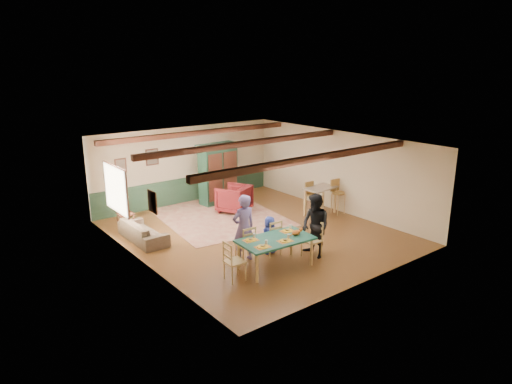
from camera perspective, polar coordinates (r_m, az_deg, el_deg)
floor at (r=13.49m, az=-0.02°, el=-5.11°), size 8.00×8.00×0.00m
wall_back at (r=16.32m, az=-8.69°, el=3.36°), size 7.00×0.02×2.70m
wall_left at (r=11.35m, az=-14.11°, el=-2.46°), size 0.02×8.00×2.70m
wall_right at (r=15.40m, az=10.33°, el=2.54°), size 0.02×8.00×2.70m
ceiling at (r=12.78m, az=-0.02°, el=6.28°), size 7.00×8.00×0.02m
wainscot_back at (r=16.52m, az=-8.52°, el=0.30°), size 6.95×0.03×0.90m
ceiling_beam_front at (r=11.10m, az=7.31°, el=4.21°), size 6.95×0.16×0.16m
ceiling_beam_mid at (r=13.11m, az=-1.10°, el=6.11°), size 6.95×0.16×0.16m
ceiling_beam_back at (r=15.24m, az=-7.02°, el=7.37°), size 6.95×0.16×0.16m
window_left at (r=12.83m, az=-17.17°, el=0.34°), size 0.06×1.60×1.30m
picture_left_wall at (r=10.72m, az=-12.79°, el=-1.21°), size 0.04×0.42×0.52m
picture_back_a at (r=15.63m, az=-12.86°, el=4.28°), size 0.45×0.04×0.55m
picture_back_b at (r=15.24m, az=-16.56°, el=3.15°), size 0.38×0.04×0.48m
dining_table at (r=11.15m, az=2.44°, el=-7.67°), size 1.87×1.12×0.75m
dining_chair_far_left at (r=11.45m, az=-1.33°, el=-6.46°), size 0.45×0.47×0.95m
dining_chair_far_right at (r=11.87m, az=1.95°, el=-5.64°), size 0.45×0.47×0.95m
dining_chair_end_left at (r=10.53m, az=-2.67°, el=-8.56°), size 0.47×0.45×0.95m
dining_chair_end_right at (r=11.79m, az=7.00°, el=-5.92°), size 0.47×0.45×0.95m
person_man at (r=11.38m, az=-1.56°, el=-4.53°), size 0.66×0.46×1.73m
person_woman at (r=11.72m, az=7.43°, el=-4.22°), size 0.68×0.85×1.65m
person_child at (r=11.92m, az=1.72°, el=-5.40°), size 0.51×0.35×1.01m
cat at (r=11.22m, az=5.06°, el=-5.00°), size 0.37×0.16×0.18m
place_setting_near_left at (r=10.50m, az=0.85°, el=-6.64°), size 0.42×0.33×0.11m
place_setting_near_center at (r=10.86m, az=3.69°, el=-5.89°), size 0.42×0.33×0.11m
place_setting_far_left at (r=10.89m, az=-0.67°, el=-5.80°), size 0.42×0.33×0.11m
place_setting_far_right at (r=11.49m, az=3.95°, el=-4.66°), size 0.42×0.33×0.11m
area_rug at (r=14.93m, az=-4.60°, el=-3.04°), size 3.99×4.57×0.01m
armoire at (r=16.14m, az=-4.76°, el=2.32°), size 1.56×0.73×2.13m
armchair at (r=15.25m, az=-2.77°, el=-0.84°), size 1.31×1.32×0.91m
sofa at (r=13.22m, az=-13.94°, el=-4.78°), size 0.75×1.88×0.55m
end_table at (r=14.11m, az=-15.95°, el=-3.62°), size 0.47×0.47×0.54m
table_lamp at (r=13.96m, az=-16.11°, el=-1.62°), size 0.28×0.28×0.49m
counter_table at (r=15.12m, az=8.02°, el=-1.09°), size 1.17×0.77×0.92m
bar_stool_left at (r=15.03m, az=7.07°, el=-0.84°), size 0.40×0.43×1.08m
bar_stool_right at (r=15.25m, az=10.25°, el=-0.61°), size 0.43×0.47×1.14m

